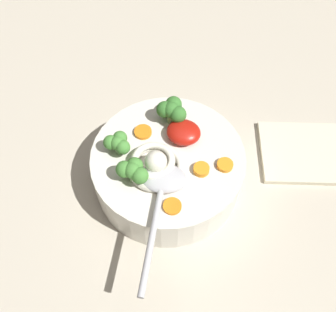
# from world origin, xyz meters

# --- Properties ---
(table_slab) EXTENTS (1.20, 1.20, 0.03)m
(table_slab) POSITION_xyz_m (0.00, 0.00, 0.01)
(table_slab) COLOR #BCB29E
(table_slab) RESTS_ON ground
(soup_bowl) EXTENTS (0.21, 0.21, 0.06)m
(soup_bowl) POSITION_xyz_m (-0.02, -0.04, 0.06)
(soup_bowl) COLOR silver
(soup_bowl) RESTS_ON table_slab
(noodle_pile) EXTENTS (0.08, 0.08, 0.03)m
(noodle_pile) POSITION_xyz_m (-0.01, -0.02, 0.10)
(noodle_pile) COLOR silver
(noodle_pile) RESTS_ON soup_bowl
(soup_spoon) EXTENTS (0.06, 0.17, 0.02)m
(soup_spoon) POSITION_xyz_m (-0.03, 0.01, 0.10)
(soup_spoon) COLOR #B7B7BC
(soup_spoon) RESTS_ON soup_bowl
(chili_sauce_dollop) EXTENTS (0.05, 0.04, 0.02)m
(chili_sauce_dollop) POSITION_xyz_m (-0.03, -0.07, 0.10)
(chili_sauce_dollop) COLOR #B2190F
(chili_sauce_dollop) RESTS_ON soup_bowl
(broccoli_floret_front) EXTENTS (0.04, 0.04, 0.03)m
(broccoli_floret_front) POSITION_xyz_m (0.01, 0.01, 0.11)
(broccoli_floret_front) COLOR #7A9E60
(broccoli_floret_front) RESTS_ON soup_bowl
(broccoli_floret_far) EXTENTS (0.04, 0.03, 0.03)m
(broccoli_floret_far) POSITION_xyz_m (0.04, -0.03, 0.11)
(broccoli_floret_far) COLOR #7A9E60
(broccoli_floret_far) RESTS_ON soup_bowl
(broccoli_floret_left) EXTENTS (0.05, 0.04, 0.04)m
(broccoli_floret_left) POSITION_xyz_m (-0.01, -0.10, 0.11)
(broccoli_floret_left) COLOR #7A9E60
(broccoli_floret_left) RESTS_ON soup_bowl
(carrot_slice_near_spoon) EXTENTS (0.02, 0.02, 0.00)m
(carrot_slice_near_spoon) POSITION_xyz_m (-0.05, 0.03, 0.09)
(carrot_slice_near_spoon) COLOR orange
(carrot_slice_near_spoon) RESTS_ON soup_bowl
(carrot_slice_right) EXTENTS (0.02, 0.02, 0.01)m
(carrot_slice_right) POSITION_xyz_m (-0.07, -0.03, 0.09)
(carrot_slice_right) COLOR orange
(carrot_slice_right) RESTS_ON soup_bowl
(carrot_slice_extra_b) EXTENTS (0.02, 0.02, 0.01)m
(carrot_slice_extra_b) POSITION_xyz_m (-0.10, -0.04, 0.09)
(carrot_slice_extra_b) COLOR orange
(carrot_slice_extra_b) RESTS_ON soup_bowl
(carrot_slice_rear) EXTENTS (0.02, 0.02, 0.01)m
(carrot_slice_rear) POSITION_xyz_m (0.02, -0.07, 0.09)
(carrot_slice_rear) COLOR orange
(carrot_slice_rear) RESTS_ON soup_bowl
(folded_napkin) EXTENTS (0.15, 0.14, 0.01)m
(folded_napkin) POSITION_xyz_m (-0.21, -0.14, 0.03)
(folded_napkin) COLOR beige
(folded_napkin) RESTS_ON table_slab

